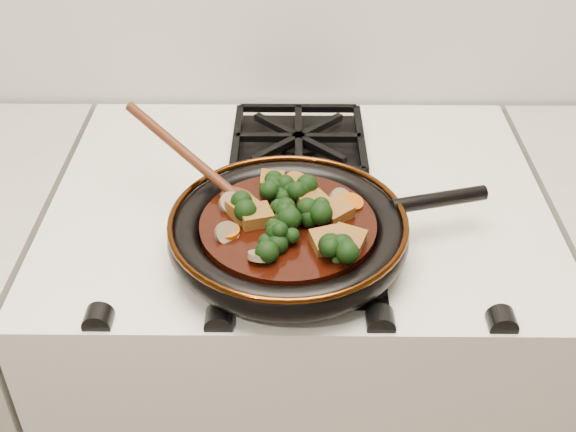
{
  "coord_description": "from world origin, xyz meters",
  "views": [
    {
      "loc": [
        -0.01,
        0.77,
        1.54
      ],
      "look_at": [
        -0.02,
        1.54,
        0.97
      ],
      "focal_mm": 45.0,
      "sensor_mm": 36.0,
      "label": 1
    }
  ],
  "objects": [
    {
      "name": "tofu_cube_4",
      "position": [
        0.02,
        1.57,
        0.97
      ],
      "size": [
        0.05,
        0.05,
        0.02
      ],
      "primitive_type": "cube",
      "rotation": [
        0.03,
        -0.01,
        0.57
      ],
      "color": "brown",
      "rests_on": "braising_sauce"
    },
    {
      "name": "mushroom_slice_2",
      "position": [
        -0.09,
        1.51,
        0.97
      ],
      "size": [
        0.04,
        0.04,
        0.03
      ],
      "primitive_type": "cylinder",
      "rotation": [
        0.87,
        0.0,
        0.61
      ],
      "color": "brown",
      "rests_on": "braising_sauce"
    },
    {
      "name": "tofu_cube_7",
      "position": [
        -0.0,
        1.62,
        0.97
      ],
      "size": [
        0.05,
        0.05,
        0.03
      ],
      "primitive_type": "cube",
      "rotation": [
        -0.1,
        0.1,
        2.45
      ],
      "color": "brown",
      "rests_on": "braising_sauce"
    },
    {
      "name": "carrot_coin_2",
      "position": [
        -0.0,
        1.64,
        0.96
      ],
      "size": [
        0.03,
        0.03,
        0.01
      ],
      "primitive_type": "cylinder",
      "rotation": [
        -0.04,
        0.17,
        0.0
      ],
      "color": "#A44504",
      "rests_on": "braising_sauce"
    },
    {
      "name": "broccoli_floret_8",
      "position": [
        -0.02,
        1.6,
        0.97
      ],
      "size": [
        0.08,
        0.08,
        0.05
      ],
      "primitive_type": null,
      "rotation": [
        -0.01,
        0.09,
        2.58
      ],
      "color": "black",
      "rests_on": "braising_sauce"
    },
    {
      "name": "carrot_coin_1",
      "position": [
        -0.09,
        1.51,
        0.96
      ],
      "size": [
        0.03,
        0.03,
        0.01
      ],
      "primitive_type": "cylinder",
      "rotation": [
        0.09,
        -0.0,
        0.0
      ],
      "color": "#A44504",
      "rests_on": "braising_sauce"
    },
    {
      "name": "burner_grate_front",
      "position": [
        0.0,
        1.55,
        0.91
      ],
      "size": [
        0.23,
        0.23,
        0.03
      ],
      "primitive_type": null,
      "color": "black",
      "rests_on": "stove"
    },
    {
      "name": "tofu_cube_1",
      "position": [
        -0.04,
        1.63,
        0.97
      ],
      "size": [
        0.04,
        0.04,
        0.02
      ],
      "primitive_type": "cube",
      "rotation": [
        0.11,
        -0.05,
        1.54
      ],
      "color": "brown",
      "rests_on": "braising_sauce"
    },
    {
      "name": "tofu_cube_5",
      "position": [
        0.06,
        1.49,
        0.97
      ],
      "size": [
        0.05,
        0.05,
        0.03
      ],
      "primitive_type": "cube",
      "rotation": [
        0.07,
        -0.04,
        1.21
      ],
      "color": "brown",
      "rests_on": "braising_sauce"
    },
    {
      "name": "carrot_coin_3",
      "position": [
        -0.01,
        1.54,
        0.96
      ],
      "size": [
        0.03,
        0.03,
        0.02
      ],
      "primitive_type": "cylinder",
      "rotation": [
        -0.32,
        -0.06,
        0.0
      ],
      "color": "#A44504",
      "rests_on": "braising_sauce"
    },
    {
      "name": "broccoli_floret_7",
      "position": [
        -0.04,
        1.47,
        0.97
      ],
      "size": [
        0.08,
        0.09,
        0.07
      ],
      "primitive_type": null,
      "rotation": [
        -0.15,
        0.23,
        1.17
      ],
      "color": "black",
      "rests_on": "braising_sauce"
    },
    {
      "name": "broccoli_floret_3",
      "position": [
        0.01,
        1.6,
        0.97
      ],
      "size": [
        0.08,
        0.08,
        0.07
      ],
      "primitive_type": null,
      "rotation": [
        -0.24,
        0.1,
        1.89
      ],
      "color": "black",
      "rests_on": "braising_sauce"
    },
    {
      "name": "skillet",
      "position": [
        -0.01,
        1.54,
        0.94
      ],
      "size": [
        0.44,
        0.33,
        0.05
      ],
      "rotation": [
        0.0,
        0.0,
        0.26
      ],
      "color": "black",
      "rests_on": "burner_grate_front"
    },
    {
      "name": "broccoli_floret_4",
      "position": [
        -0.04,
        1.59,
        0.97
      ],
      "size": [
        0.08,
        0.08,
        0.06
      ],
      "primitive_type": null,
      "rotation": [
        -0.18,
        0.01,
        0.7
      ],
      "color": "black",
      "rests_on": "braising_sauce"
    },
    {
      "name": "braising_sauce",
      "position": [
        -0.02,
        1.54,
        0.95
      ],
      "size": [
        0.24,
        0.24,
        0.02
      ],
      "primitive_type": "cylinder",
      "color": "black",
      "rests_on": "skillet"
    },
    {
      "name": "wooden_spoon",
      "position": [
        -0.13,
        1.63,
        0.98
      ],
      "size": [
        0.13,
        0.11,
        0.22
      ],
      "rotation": [
        0.0,
        0.0,
        2.47
      ],
      "color": "#441E0E",
      "rests_on": "braising_sauce"
    },
    {
      "name": "mushroom_slice_1",
      "position": [
        -0.09,
        1.58,
        0.97
      ],
      "size": [
        0.04,
        0.04,
        0.03
      ],
      "primitive_type": "cylinder",
      "rotation": [
        0.66,
        0.0,
        0.68
      ],
      "color": "brown",
      "rests_on": "braising_sauce"
    },
    {
      "name": "broccoli_floret_6",
      "position": [
        -0.02,
        1.5,
        0.97
      ],
      "size": [
        0.08,
        0.09,
        0.07
      ],
      "primitive_type": null,
      "rotation": [
        0.14,
        0.04,
        0.48
      ],
      "color": "black",
      "rests_on": "braising_sauce"
    },
    {
      "name": "broccoli_floret_2",
      "position": [
        -0.08,
        1.55,
        0.97
      ],
      "size": [
        0.08,
        0.08,
        0.06
      ],
      "primitive_type": null,
      "rotation": [
        -0.08,
        0.01,
        1.99
      ],
      "color": "black",
      "rests_on": "braising_sauce"
    },
    {
      "name": "mushroom_slice_0",
      "position": [
        -0.05,
        1.46,
        0.97
      ],
      "size": [
        0.04,
        0.04,
        0.02
      ],
      "primitive_type": "cylinder",
      "rotation": [
        0.41,
        0.0,
        2.92
      ],
      "color": "brown",
      "rests_on": "braising_sauce"
    },
    {
      "name": "tofu_cube_0",
      "position": [
        0.05,
        1.56,
        0.97
      ],
      "size": [
        0.05,
        0.06,
        0.03
      ],
      "primitive_type": "cube",
      "rotation": [
        0.08,
        -0.09,
        0.64
      ],
      "color": "brown",
      "rests_on": "braising_sauce"
    },
    {
      "name": "carrot_coin_0",
      "position": [
        0.07,
        1.58,
        0.96
      ],
      "size": [
        0.03,
        0.03,
        0.02
      ],
      "primitive_type": "cylinder",
      "rotation": [
        0.18,
        0.18,
        0.0
      ],
      "color": "#A44504",
      "rests_on": "braising_sauce"
    },
    {
      "name": "tofu_cube_6",
      "position": [
        -0.06,
        1.54,
        0.97
      ],
      "size": [
        0.05,
        0.05,
        0.03
      ],
      "primitive_type": "cube",
      "rotation": [
        0.03,
        0.04,
        0.33
      ],
      "color": "brown",
      "rests_on": "braising_sauce"
    },
    {
      "name": "mushroom_slice_3",
      "position": [
        0.06,
        1.59,
        0.97
      ],
      "size": [
        0.05,
        0.05,
        0.03
      ],
      "primitive_type": "cylinder",
      "rotation": [
        0.59,
        0.0,
        0.95
      ],
      "color": "brown",
      "rests_on": "braising_sauce"
    },
    {
      "name": "broccoli_floret_5",
      "position": [
        0.05,
        1.46,
        0.97
      ],
      "size": [
        0.09,
        0.09,
        0.07
      ],
      "primitive_type": null,
      "rotation": [
        0.16,
        -0.13,
        0.8
      ],
      "color": "black",
      "rests_on": "braising_sauce"
    },
    {
      "name": "broccoli_floret_0",
      "position": [
        -0.01,
        1.54,
        0.97
      ],
      "size": [
        0.08,
        0.08,
        0.07
      ],
      "primitive_type": null,
      "rotation": [
        0.2,
        0.01,
        2.01
      ],
      "color": "black",
      "rests_on": "braising_sauce"
    },
    {
      "name": "tofu_cube_3",
      "position": [
        0.03,
        1.49,
        0.97
      ],
      "size": [
        0.05,
        0.05,
        0.03
      ],
      "primitive_type": "cube",
      "rotation": [
        0.11,
        -0.02,
        0.31
      ],
      "color": "brown",
      "rests_on": "braising_sauce"
    },
    {
      "name": "stove",
      "position": [
        0.0,
        1.69,
        0.45
      ],
      "size": [
        0.76,
        0.6,
        0.9
      ],
      "primitive_type": "cube",
      "color": "silver",
      "rests_on": "ground"
    },
    {
      "name": "broccoli_floret_1",
      "position": [
        0.02,
        1.54,
        0.97
      ],
      "size": [
        0.09,
        0.08,
        0.07
      ],
      "primitive_type": null,
      "rotation": [
        -0.24,
        -0.01,
        1.96
      ],
      "color": "black",
      "rests_on": "braising_sauce"
    },
    {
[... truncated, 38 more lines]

